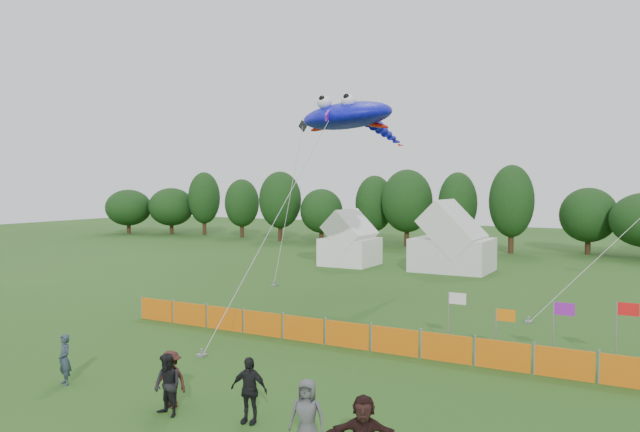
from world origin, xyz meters
The scene contains 14 objects.
ground centered at (0.00, 0.00, 0.00)m, with size 160.00×160.00×0.00m, color #234C16.
treeline centered at (1.61, 44.93, 4.18)m, with size 104.57×8.78×8.36m.
tent_left centered at (-10.25, 29.28, 1.76)m, with size 3.96×3.96×3.49m.
tent_right centered at (-2.21, 29.95, 1.99)m, with size 5.58×4.46×3.94m.
barrier_fence centered at (0.60, 7.09, 0.50)m, with size 21.90×0.06×1.00m.
flag_row centered at (7.21, 9.03, 1.44)m, with size 6.73×0.78×2.30m.
spectator_a centered at (-5.27, -1.33, 0.81)m, with size 0.59×0.39×1.61m, color #293745.
spectator_b centered at (-0.50, -1.76, 0.86)m, with size 0.84×0.65×1.73m, color black.
spectator_c centered at (-0.88, -1.22, 0.82)m, with size 1.06×0.61×1.65m, color #371916.
spectator_d centered at (1.74, -1.06, 0.89)m, with size 1.05×0.44×1.79m, color black.
spectator_e centered at (4.07, -1.95, 0.90)m, with size 0.88×0.57×1.79m, color #4B4B50.
stingray_kite centered at (-4.67, 18.07, 10.27)m, with size 7.48×22.58×11.40m.
small_kite_white centered at (10.22, 22.43, 4.59)m, with size 6.60×10.55×6.95m.
small_kite_dark centered at (-11.80, 23.24, 6.62)m, with size 3.56×8.85×11.27m.
Camera 1 is at (11.41, -14.50, 6.43)m, focal length 35.00 mm.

